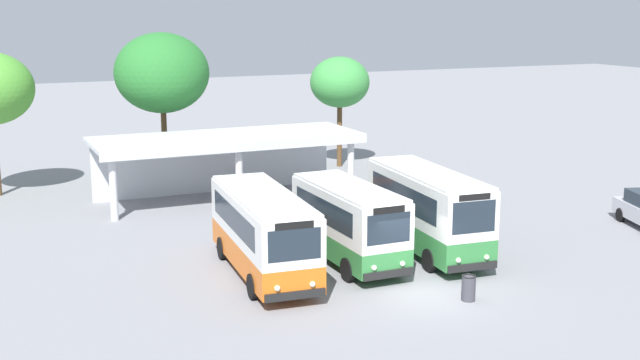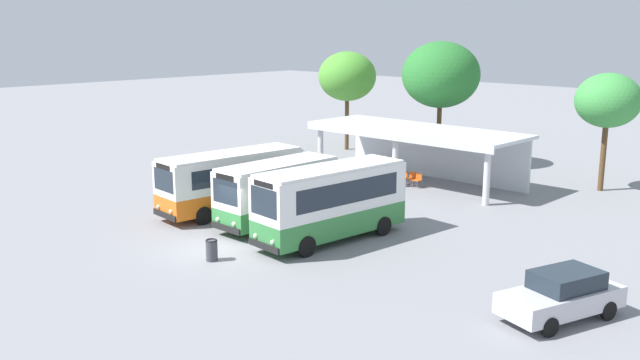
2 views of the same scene
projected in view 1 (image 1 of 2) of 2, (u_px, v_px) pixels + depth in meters
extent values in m
plane|color=gray|center=(423.00, 294.00, 28.66)|extent=(180.00, 180.00, 0.00)
cylinder|color=black|center=(311.00, 280.00, 28.78)|extent=(0.30, 0.92, 0.90)
cylinder|color=black|center=(253.00, 286.00, 28.09)|extent=(0.30, 0.92, 0.90)
cylinder|color=black|center=(273.00, 243.00, 33.24)|extent=(0.30, 0.92, 0.90)
cylinder|color=black|center=(222.00, 248.00, 32.56)|extent=(0.30, 0.92, 0.90)
cube|color=orange|center=(263.00, 252.00, 30.58)|extent=(2.87, 7.96, 0.99)
cube|color=silver|center=(263.00, 218.00, 30.31)|extent=(2.87, 7.96, 1.64)
cube|color=silver|center=(263.00, 195.00, 30.12)|extent=(2.79, 7.72, 0.12)
cube|color=black|center=(295.00, 295.00, 27.03)|extent=(2.11, 0.28, 0.28)
cube|color=#1E2833|center=(294.00, 245.00, 26.71)|extent=(1.82, 0.20, 1.07)
cube|color=black|center=(294.00, 226.00, 26.57)|extent=(1.33, 0.16, 0.24)
cube|color=#1E2833|center=(290.00, 214.00, 30.74)|extent=(0.57, 6.22, 0.90)
cube|color=#1E2833|center=(233.00, 219.00, 30.03)|extent=(0.57, 6.22, 0.90)
sphere|color=#EAEACC|center=(312.00, 284.00, 27.17)|extent=(0.20, 0.20, 0.20)
sphere|color=#EAEACC|center=(277.00, 288.00, 26.77)|extent=(0.20, 0.20, 0.20)
cylinder|color=black|center=(396.00, 263.00, 30.70)|extent=(0.22, 0.90, 0.90)
cylinder|color=black|center=(348.00, 270.00, 29.90)|extent=(0.22, 0.90, 0.90)
cylinder|color=black|center=(349.00, 236.00, 34.25)|extent=(0.22, 0.90, 0.90)
cylinder|color=black|center=(305.00, 242.00, 33.44)|extent=(0.22, 0.90, 0.90)
cube|color=#337F3D|center=(348.00, 242.00, 31.99)|extent=(2.12, 6.43, 0.92)
cube|color=white|center=(349.00, 210.00, 31.72)|extent=(2.12, 6.43, 1.69)
cube|color=white|center=(349.00, 187.00, 31.53)|extent=(2.06, 6.23, 0.12)
cube|color=black|center=(388.00, 274.00, 29.17)|extent=(2.00, 0.11, 0.28)
cube|color=#1E2833|center=(389.00, 229.00, 28.86)|extent=(1.73, 0.05, 1.10)
cube|color=black|center=(389.00, 210.00, 28.72)|extent=(1.26, 0.05, 0.24)
cube|color=#1E2833|center=(371.00, 205.00, 32.22)|extent=(0.05, 5.14, 0.93)
cube|color=#1E2833|center=(323.00, 211.00, 31.38)|extent=(0.05, 5.14, 0.93)
sphere|color=#EAEACC|center=(402.00, 264.00, 29.35)|extent=(0.20, 0.20, 0.20)
sphere|color=#EAEACC|center=(374.00, 268.00, 28.88)|extent=(0.20, 0.20, 0.20)
cylinder|color=black|center=(477.00, 255.00, 31.66)|extent=(0.29, 0.92, 0.90)
cylinder|color=black|center=(429.00, 260.00, 31.00)|extent=(0.29, 0.92, 0.90)
cylinder|color=black|center=(423.00, 225.00, 35.94)|extent=(0.29, 0.92, 0.90)
cylinder|color=black|center=(381.00, 230.00, 35.27)|extent=(0.29, 0.92, 0.90)
cube|color=#337F3D|center=(426.00, 231.00, 33.37)|extent=(2.76, 7.63, 1.05)
cube|color=white|center=(427.00, 196.00, 33.07)|extent=(2.76, 7.63, 1.83)
cube|color=white|center=(428.00, 173.00, 32.87)|extent=(2.67, 7.40, 0.12)
cube|color=black|center=(472.00, 267.00, 29.97)|extent=(2.04, 0.27, 0.28)
cube|color=#1E2833|center=(474.00, 217.00, 29.62)|extent=(1.75, 0.20, 1.19)
cube|color=black|center=(475.00, 197.00, 29.47)|extent=(1.28, 0.16, 0.24)
cube|color=#1E2833|center=(449.00, 193.00, 33.50)|extent=(0.54, 5.96, 1.01)
cube|color=#1E2833|center=(402.00, 197.00, 32.81)|extent=(0.54, 5.96, 1.01)
sphere|color=#EAEACC|center=(487.00, 257.00, 30.11)|extent=(0.20, 0.20, 0.20)
sphere|color=#EAEACC|center=(458.00, 260.00, 29.73)|extent=(0.20, 0.20, 0.20)
cylinder|color=black|center=(620.00, 215.00, 38.29)|extent=(0.36, 0.66, 0.64)
cylinder|color=silver|center=(113.00, 187.00, 38.24)|extent=(0.36, 0.36, 3.20)
cylinder|color=silver|center=(239.00, 176.00, 40.72)|extent=(0.36, 0.36, 3.20)
cylinder|color=silver|center=(351.00, 167.00, 43.21)|extent=(0.36, 0.36, 3.20)
cube|color=silver|center=(215.00, 162.00, 44.34)|extent=(13.21, 0.20, 3.20)
cube|color=silver|center=(227.00, 137.00, 42.09)|extent=(13.71, 4.96, 0.20)
cube|color=silver|center=(242.00, 149.00, 39.97)|extent=(13.71, 0.10, 0.28)
cylinder|color=slate|center=(238.00, 200.00, 41.65)|extent=(0.03, 0.03, 0.44)
cylinder|color=slate|center=(231.00, 201.00, 41.51)|extent=(0.03, 0.03, 0.44)
cylinder|color=slate|center=(236.00, 199.00, 41.96)|extent=(0.03, 0.03, 0.44)
cylinder|color=slate|center=(229.00, 199.00, 41.82)|extent=(0.03, 0.03, 0.44)
cube|color=#D85919|center=(233.00, 195.00, 41.69)|extent=(0.44, 0.44, 0.04)
cube|color=#D85919|center=(232.00, 191.00, 41.82)|extent=(0.44, 0.04, 0.40)
cylinder|color=slate|center=(248.00, 199.00, 41.91)|extent=(0.03, 0.03, 0.44)
cylinder|color=slate|center=(241.00, 200.00, 41.77)|extent=(0.03, 0.03, 0.44)
cylinder|color=slate|center=(246.00, 197.00, 42.23)|extent=(0.03, 0.03, 0.44)
cylinder|color=slate|center=(239.00, 198.00, 42.09)|extent=(0.03, 0.03, 0.44)
cube|color=#D85919|center=(243.00, 194.00, 41.95)|extent=(0.44, 0.44, 0.04)
cube|color=#D85919|center=(242.00, 189.00, 42.09)|extent=(0.44, 0.04, 0.40)
cylinder|color=slate|center=(259.00, 198.00, 42.04)|extent=(0.03, 0.03, 0.44)
cylinder|color=slate|center=(252.00, 199.00, 41.90)|extent=(0.03, 0.03, 0.44)
cylinder|color=slate|center=(256.00, 197.00, 42.35)|extent=(0.03, 0.03, 0.44)
cylinder|color=slate|center=(250.00, 198.00, 42.21)|extent=(0.03, 0.03, 0.44)
cube|color=#D85919|center=(254.00, 193.00, 42.08)|extent=(0.44, 0.44, 0.04)
cube|color=#D85919|center=(253.00, 189.00, 42.21)|extent=(0.44, 0.04, 0.40)
cylinder|color=brown|center=(165.00, 146.00, 46.37)|extent=(0.32, 0.32, 4.30)
ellipsoid|color=#28722D|center=(162.00, 73.00, 45.51)|extent=(5.27, 5.27, 4.48)
cylinder|color=brown|center=(340.00, 136.00, 51.27)|extent=(0.32, 0.32, 3.92)
ellipsoid|color=green|center=(340.00, 82.00, 50.58)|extent=(3.70, 3.70, 3.14)
cylinder|color=#3F3F47|center=(469.00, 289.00, 27.95)|extent=(0.48, 0.48, 0.85)
torus|color=black|center=(469.00, 276.00, 27.86)|extent=(0.49, 0.49, 0.06)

